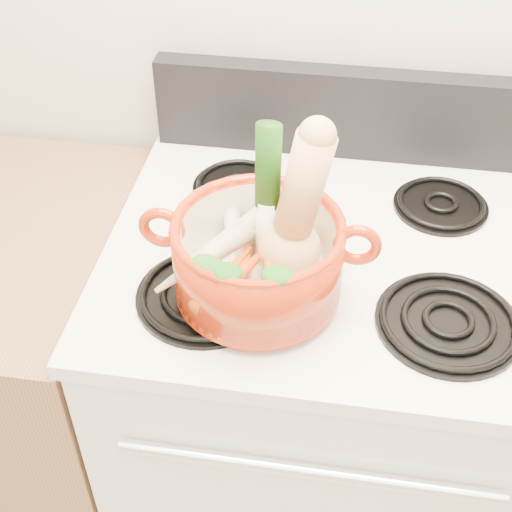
% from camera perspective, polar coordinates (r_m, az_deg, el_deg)
% --- Properties ---
extents(stove_body, '(0.76, 0.65, 0.92)m').
position_cam_1_polar(stove_body, '(1.61, 4.83, -12.57)').
color(stove_body, silver).
rests_on(stove_body, floor).
extents(cooktop, '(0.78, 0.67, 0.03)m').
position_cam_1_polar(cooktop, '(1.25, 6.04, 0.29)').
color(cooktop, silver).
rests_on(cooktop, stove_body).
extents(control_backsplash, '(0.76, 0.05, 0.18)m').
position_cam_1_polar(control_backsplash, '(1.44, 7.27, 11.27)').
color(control_backsplash, black).
rests_on(control_backsplash, cooktop).
extents(oven_handle, '(0.60, 0.02, 0.02)m').
position_cam_1_polar(oven_handle, '(1.15, 4.13, -16.78)').
color(oven_handle, silver).
rests_on(oven_handle, stove_body).
extents(burner_front_left, '(0.22, 0.22, 0.02)m').
position_cam_1_polar(burner_front_left, '(1.14, -4.05, -3.05)').
color(burner_front_left, black).
rests_on(burner_front_left, cooktop).
extents(burner_front_right, '(0.22, 0.22, 0.02)m').
position_cam_1_polar(burner_front_right, '(1.13, 15.12, -5.04)').
color(burner_front_right, black).
rests_on(burner_front_right, cooktop).
extents(burner_back_left, '(0.17, 0.17, 0.02)m').
position_cam_1_polar(burner_back_left, '(1.36, -1.43, 5.70)').
color(burner_back_left, black).
rests_on(burner_back_left, cooktop).
extents(burner_back_right, '(0.17, 0.17, 0.02)m').
position_cam_1_polar(burner_back_right, '(1.36, 14.57, 4.07)').
color(burner_back_right, black).
rests_on(burner_back_right, cooktop).
extents(dutch_oven, '(0.27, 0.27, 0.13)m').
position_cam_1_polar(dutch_oven, '(1.09, 0.16, -0.16)').
color(dutch_oven, '#A7260A').
rests_on(dutch_oven, burner_front_left).
extents(pot_handle_left, '(0.07, 0.02, 0.07)m').
position_cam_1_polar(pot_handle_left, '(1.09, -7.56, 2.29)').
color(pot_handle_left, '#A7260A').
rests_on(pot_handle_left, dutch_oven).
extents(pot_handle_right, '(0.07, 0.02, 0.07)m').
position_cam_1_polar(pot_handle_right, '(1.06, 8.11, 0.87)').
color(pot_handle_right, '#A7260A').
rests_on(pot_handle_right, dutch_oven).
extents(squash, '(0.15, 0.11, 0.27)m').
position_cam_1_polar(squash, '(1.05, 2.81, 4.03)').
color(squash, '#DFA972').
rests_on(squash, dutch_oven).
extents(leek, '(0.04, 0.05, 0.26)m').
position_cam_1_polar(leek, '(1.07, 0.93, 4.92)').
color(leek, white).
rests_on(leek, dutch_oven).
extents(ginger, '(0.09, 0.07, 0.04)m').
position_cam_1_polar(ginger, '(1.16, 1.73, 1.47)').
color(ginger, tan).
rests_on(ginger, dutch_oven).
extents(parsnip_0, '(0.12, 0.21, 0.06)m').
position_cam_1_polar(parsnip_0, '(1.12, -1.95, 0.07)').
color(parsnip_0, beige).
rests_on(parsnip_0, dutch_oven).
extents(parsnip_1, '(0.17, 0.19, 0.06)m').
position_cam_1_polar(parsnip_1, '(1.12, -2.26, 0.54)').
color(parsnip_1, beige).
rests_on(parsnip_1, dutch_oven).
extents(parsnip_2, '(0.07, 0.19, 0.06)m').
position_cam_1_polar(parsnip_2, '(1.15, -1.94, 2.21)').
color(parsnip_2, beige).
rests_on(parsnip_2, dutch_oven).
extents(parsnip_3, '(0.15, 0.16, 0.06)m').
position_cam_1_polar(parsnip_3, '(1.09, -4.25, -0.10)').
color(parsnip_3, beige).
rests_on(parsnip_3, dutch_oven).
extents(parsnip_4, '(0.19, 0.21, 0.07)m').
position_cam_1_polar(parsnip_4, '(1.12, -1.62, 2.06)').
color(parsnip_4, beige).
rests_on(parsnip_4, dutch_oven).
extents(carrot_0, '(0.04, 0.18, 0.05)m').
position_cam_1_polar(carrot_0, '(1.09, -1.19, -1.50)').
color(carrot_0, '#D5450A').
rests_on(carrot_0, dutch_oven).
extents(carrot_1, '(0.08, 0.15, 0.04)m').
position_cam_1_polar(carrot_1, '(1.07, -2.52, -1.85)').
color(carrot_1, '#C65209').
rests_on(carrot_1, dutch_oven).
extents(carrot_2, '(0.09, 0.19, 0.05)m').
position_cam_1_polar(carrot_2, '(1.07, 1.20, -1.45)').
color(carrot_2, '#DB580A').
rests_on(carrot_2, dutch_oven).
extents(carrot_3, '(0.09, 0.14, 0.04)m').
position_cam_1_polar(carrot_3, '(1.07, -1.29, -1.60)').
color(carrot_3, '#C33D09').
rests_on(carrot_3, dutch_oven).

